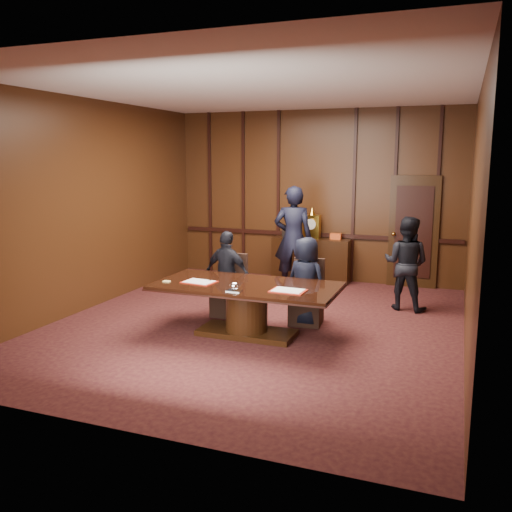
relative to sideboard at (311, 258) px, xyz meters
The scene contains 13 objects.
room 3.36m from the sideboard, 88.80° to the right, with size 7.00×7.04×3.50m.
sideboard is the anchor object (origin of this frame).
conference_table 3.76m from the sideboard, 89.18° to the right, with size 2.62×1.32×0.76m.
folder_left 3.97m from the sideboard, 99.05° to the right, with size 0.50×0.38×0.02m.
folder_right 4.03m from the sideboard, 79.50° to the right, with size 0.47×0.35×0.02m.
inkstand 4.22m from the sideboard, 89.27° to the right, with size 0.20×0.14×0.12m.
notepad 4.19m from the sideboard, 105.00° to the right, with size 0.10×0.07×0.01m, color #FAD77A.
chair_left 2.95m from the sideboard, 101.68° to the right, with size 0.48×0.48×0.99m.
chair_right 2.97m from the sideboard, 76.33° to the right, with size 0.52×0.52×0.99m.
signatory_left 3.03m from the sideboard, 101.39° to the right, with size 0.81×0.34×1.39m, color black.
signatory_right 3.05m from the sideboard, 76.63° to the right, with size 0.66×0.43×1.36m, color black.
witness_left 1.01m from the sideboard, 99.20° to the right, with size 0.73×0.48×2.01m, color black.
witness_right 2.56m from the sideboard, 36.68° to the right, with size 0.77×0.60×1.58m, color black.
Camera 1 is at (2.84, -7.46, 2.52)m, focal length 38.00 mm.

